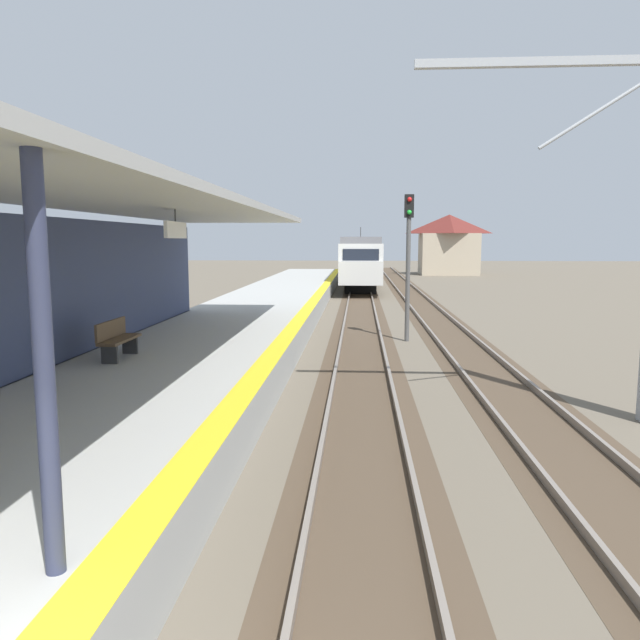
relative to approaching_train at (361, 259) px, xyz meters
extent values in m
cube|color=#A8A8A3|center=(-4.40, -28.96, -1.73)|extent=(5.00, 80.00, 0.90)
cube|color=yellow|center=(-2.15, -28.96, -1.27)|extent=(0.50, 80.00, 0.01)
cube|color=#4C4C4C|center=(-6.90, -36.59, -1.73)|extent=(0.50, 24.00, 0.90)
cube|color=#384266|center=(-6.90, -36.59, 0.32)|extent=(0.40, 24.00, 3.20)
cube|color=#B2B2AD|center=(-4.50, -36.59, 2.17)|extent=(4.40, 24.00, 0.16)
cylinder|color=#2D334C|center=(-2.55, -43.19, -0.04)|extent=(0.16, 0.16, 4.27)
cube|color=white|center=(-4.10, -34.59, 1.64)|extent=(0.08, 1.40, 0.36)
cylinder|color=#333333|center=(-4.10, -34.59, 1.96)|extent=(0.03, 0.03, 0.27)
cube|color=#4C3D2D|center=(0.00, -24.96, -2.17)|extent=(2.34, 120.00, 0.01)
cube|color=slate|center=(-0.72, -24.96, -2.09)|extent=(0.08, 120.00, 0.15)
cube|color=slate|center=(0.72, -24.96, -2.09)|extent=(0.08, 120.00, 0.15)
cube|color=#4C3D2D|center=(3.40, -24.96, -2.17)|extent=(2.34, 120.00, 0.01)
cube|color=slate|center=(2.68, -24.96, -2.09)|extent=(0.08, 120.00, 0.15)
cube|color=slate|center=(4.12, -24.96, -2.09)|extent=(0.08, 120.00, 0.15)
cube|color=silver|center=(0.00, 0.38, -0.11)|extent=(2.90, 18.00, 2.70)
cube|color=slate|center=(0.00, 0.38, 1.46)|extent=(2.67, 18.00, 0.44)
cube|color=black|center=(0.00, -8.64, 0.30)|extent=(2.32, 0.06, 1.21)
cube|color=silver|center=(0.00, -9.42, -0.58)|extent=(2.78, 1.60, 1.49)
cube|color=black|center=(1.46, 0.38, 0.30)|extent=(0.04, 15.84, 0.86)
cylinder|color=#333333|center=(0.00, 3.98, 2.13)|extent=(0.06, 0.06, 0.90)
cube|color=black|center=(0.00, -5.47, -1.82)|extent=(2.17, 2.20, 0.72)
cube|color=black|center=(0.00, 6.23, -1.82)|extent=(2.17, 2.20, 0.72)
cylinder|color=#4C4C4C|center=(1.63, -25.98, 0.02)|extent=(0.16, 0.16, 4.40)
cube|color=black|center=(1.63, -25.98, 2.62)|extent=(0.32, 0.24, 0.80)
sphere|color=red|center=(1.63, -26.12, 2.84)|extent=(0.16, 0.16, 0.16)
sphere|color=green|center=(1.63, -26.12, 2.40)|extent=(0.16, 0.16, 0.16)
cube|color=#9EA3A8|center=(3.31, -35.59, 4.72)|extent=(4.80, 0.16, 0.16)
cylinder|color=#9EA3A8|center=(4.51, -35.59, 3.92)|extent=(2.47, 0.07, 1.60)
cube|color=brown|center=(-5.57, -34.32, -0.84)|extent=(0.44, 1.60, 0.06)
cube|color=brown|center=(-5.77, -34.32, -0.60)|extent=(0.06, 1.60, 0.40)
cube|color=#333333|center=(-5.57, -34.92, -1.06)|extent=(0.36, 0.08, 0.44)
cube|color=#333333|center=(-5.57, -33.72, -1.06)|extent=(0.36, 0.08, 0.44)
cube|color=tan|center=(9.45, 18.39, 0.02)|extent=(6.00, 4.80, 4.40)
pyramid|color=maroon|center=(9.45, 18.39, 3.22)|extent=(6.60, 5.28, 2.00)
camera|label=1|loc=(-0.11, -47.67, 1.40)|focal=33.98mm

